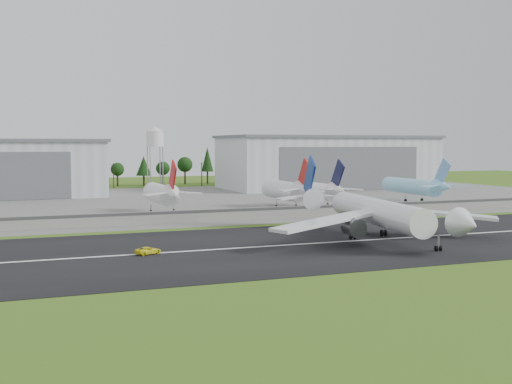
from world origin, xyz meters
name	(u,v)px	position (x,y,z in m)	size (l,w,h in m)	color
ground	(377,248)	(0.00, 0.00, 0.00)	(600.00, 600.00, 0.00)	#385D16
runway	(352,241)	(0.00, 10.00, 0.05)	(320.00, 60.00, 0.10)	black
runway_centerline	(352,241)	(0.00, 10.00, 0.11)	(220.00, 1.00, 0.02)	white
apron	(206,200)	(0.00, 120.00, 0.05)	(320.00, 150.00, 0.10)	slate
blast_fence	(272,213)	(0.00, 54.99, 1.81)	(240.00, 0.61, 3.50)	gray
hangar_east	(328,162)	(75.00, 164.92, 12.63)	(102.00, 47.00, 25.20)	silver
water_tower	(155,137)	(-5.00, 185.00, 24.55)	(8.40, 8.40, 29.40)	#99999E
utility_poles	(159,187)	(0.00, 200.00, 0.00)	(230.00, 3.00, 12.00)	black
treeline	(152,185)	(0.00, 215.00, 0.00)	(320.00, 16.00, 22.00)	black
main_airliner	(379,218)	(6.37, 9.57, 4.89)	(56.56, 59.15, 18.17)	white
ground_vehicle	(148,250)	(-44.86, 9.51, 0.81)	(2.36, 5.11, 1.42)	yellow
parked_jet_red_a	(163,194)	(-26.30, 76.57, 6.27)	(7.36, 31.29, 16.78)	white
parked_jet_red_b	(288,190)	(14.52, 76.59, 6.35)	(7.36, 31.29, 16.86)	silver
parked_jet_navy	(321,190)	(26.16, 76.53, 6.00)	(7.36, 31.29, 16.50)	white
parked_jet_skyblue	(416,186)	(67.19, 81.55, 6.07)	(7.36, 37.29, 16.63)	#91D9FA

